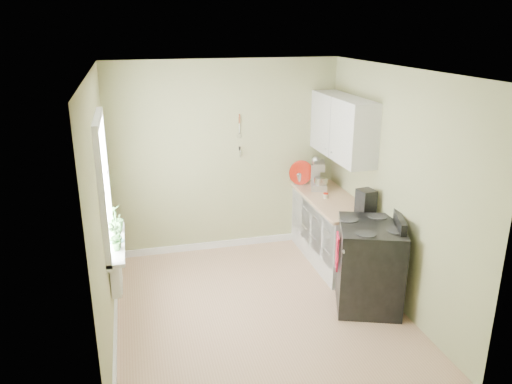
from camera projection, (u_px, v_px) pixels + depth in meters
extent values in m
cube|color=#AA7E5E|center=(258.00, 311.00, 5.75)|extent=(3.20, 3.60, 0.02)
cube|color=white|center=(258.00, 69.00, 4.88)|extent=(3.20, 3.60, 0.02)
cube|color=#9A9C6A|center=(225.00, 158.00, 6.98)|extent=(3.20, 0.02, 2.70)
cube|color=#9A9C6A|center=(101.00, 213.00, 4.93)|extent=(0.02, 3.60, 2.70)
cube|color=#9A9C6A|center=(394.00, 188.00, 5.70)|extent=(0.02, 3.60, 2.70)
cube|color=silver|center=(331.00, 231.00, 6.83)|extent=(0.60, 1.60, 0.87)
cube|color=tan|center=(332.00, 200.00, 6.68)|extent=(0.64, 1.60, 0.04)
cube|color=silver|center=(342.00, 127.00, 6.50)|extent=(0.35, 1.40, 0.80)
cube|color=white|center=(102.00, 185.00, 5.15)|extent=(0.02, 1.00, 1.30)
cube|color=white|center=(97.00, 119.00, 4.94)|extent=(0.06, 1.14, 0.07)
cube|color=white|center=(110.00, 245.00, 5.37)|extent=(0.06, 1.14, 0.07)
cube|color=white|center=(104.00, 185.00, 5.15)|extent=(0.04, 1.00, 0.04)
cube|color=white|center=(116.00, 243.00, 5.38)|extent=(0.18, 1.14, 0.04)
cube|color=white|center=(116.00, 273.00, 5.44)|extent=(0.12, 0.50, 0.35)
cylinder|color=tan|center=(239.00, 120.00, 6.83)|extent=(0.02, 0.02, 0.10)
cylinder|color=silver|center=(240.00, 129.00, 6.86)|extent=(0.01, 0.01, 0.16)
cylinder|color=silver|center=(240.00, 153.00, 6.97)|extent=(0.01, 0.14, 0.14)
cube|color=black|center=(369.00, 266.00, 5.73)|extent=(0.94, 1.01, 0.96)
cube|color=black|center=(372.00, 226.00, 5.57)|extent=(0.94, 1.01, 0.03)
cube|color=black|center=(398.00, 218.00, 5.62)|extent=(0.34, 0.79, 0.15)
cylinder|color=#B2B2B7|center=(342.00, 240.00, 5.53)|extent=(0.25, 0.63, 0.02)
cube|color=#A51229|center=(337.00, 252.00, 5.69)|extent=(0.10, 0.23, 0.41)
cube|color=#B2B2B7|center=(319.00, 186.00, 7.06)|extent=(0.31, 0.38, 0.09)
cube|color=#B2B2B7|center=(316.00, 173.00, 7.14)|extent=(0.15, 0.12, 0.24)
cube|color=#B2B2B7|center=(319.00, 165.00, 6.99)|extent=(0.25, 0.36, 0.11)
sphere|color=#B2B2B7|center=(316.00, 161.00, 7.09)|extent=(0.13, 0.13, 0.13)
cylinder|color=silver|center=(321.00, 183.00, 6.98)|extent=(0.19, 0.19, 0.15)
cylinder|color=silver|center=(298.00, 179.00, 7.26)|extent=(0.12, 0.12, 0.16)
cone|color=silver|center=(298.00, 172.00, 7.22)|extent=(0.12, 0.12, 0.04)
cylinder|color=silver|center=(292.00, 177.00, 7.23)|extent=(0.11, 0.05, 0.08)
cube|color=black|center=(366.00, 203.00, 6.04)|extent=(0.22, 0.23, 0.33)
cylinder|color=black|center=(363.00, 210.00, 6.07)|extent=(0.10, 0.10, 0.11)
cylinder|color=#A2190A|center=(301.00, 173.00, 7.20)|extent=(0.36, 0.09, 0.36)
cylinder|color=#BBB498|center=(326.00, 196.00, 6.67)|extent=(0.06, 0.06, 0.06)
cylinder|color=#A2190A|center=(326.00, 194.00, 6.66)|extent=(0.07, 0.07, 0.01)
imported|color=#3A6830|center=(115.00, 237.00, 5.12)|extent=(0.18, 0.19, 0.31)
imported|color=#3A6830|center=(116.00, 235.00, 5.20)|extent=(0.17, 0.19, 0.27)
imported|color=#3A6830|center=(116.00, 218.00, 5.60)|extent=(0.23, 0.23, 0.32)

